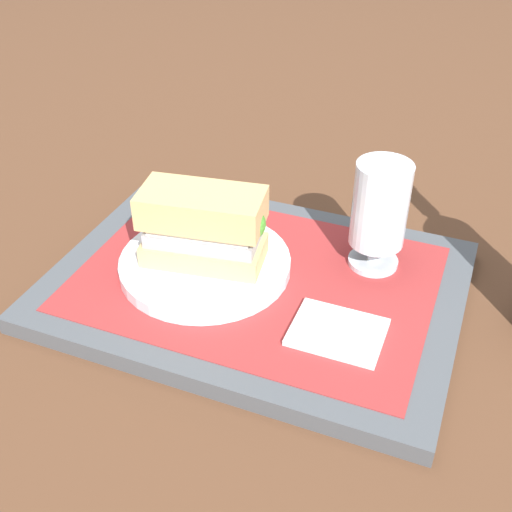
# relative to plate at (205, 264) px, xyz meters

# --- Properties ---
(ground_plane) EXTENTS (3.00, 3.00, 0.00)m
(ground_plane) POSITION_rel_plate_xyz_m (0.06, 0.01, -0.03)
(ground_plane) COLOR brown
(tray) EXTENTS (0.44, 0.32, 0.02)m
(tray) POSITION_rel_plate_xyz_m (0.06, 0.01, -0.02)
(tray) COLOR #4C5156
(tray) RESTS_ON ground_plane
(placemat) EXTENTS (0.38, 0.27, 0.00)m
(placemat) POSITION_rel_plate_xyz_m (0.06, 0.01, -0.01)
(placemat) COLOR #9E2D2D
(placemat) RESTS_ON tray
(plate) EXTENTS (0.19, 0.19, 0.01)m
(plate) POSITION_rel_plate_xyz_m (0.00, 0.00, 0.00)
(plate) COLOR white
(plate) RESTS_ON placemat
(sandwich) EXTENTS (0.14, 0.08, 0.08)m
(sandwich) POSITION_rel_plate_xyz_m (0.00, 0.00, 0.05)
(sandwich) COLOR tan
(sandwich) RESTS_ON plate
(beer_glass) EXTENTS (0.06, 0.06, 0.12)m
(beer_glass) POSITION_rel_plate_xyz_m (0.17, 0.08, 0.06)
(beer_glass) COLOR silver
(beer_glass) RESTS_ON placemat
(napkin_folded) EXTENTS (0.09, 0.07, 0.01)m
(napkin_folded) POSITION_rel_plate_xyz_m (0.17, -0.05, -0.00)
(napkin_folded) COLOR white
(napkin_folded) RESTS_ON placemat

